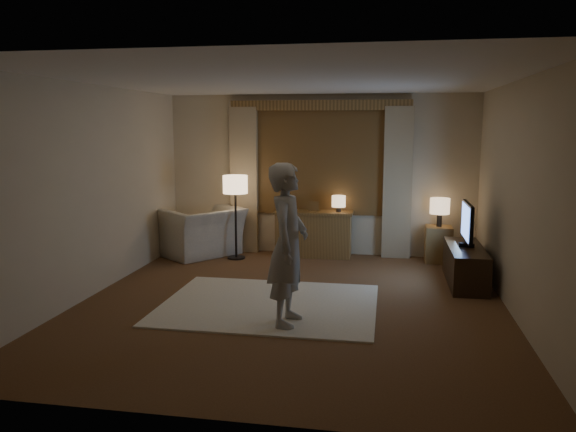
% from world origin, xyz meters
% --- Properties ---
extents(room, '(5.04, 5.54, 2.64)m').
position_xyz_m(room, '(0.00, 0.50, 1.33)').
color(room, brown).
rests_on(room, ground).
extents(rug, '(2.50, 2.00, 0.02)m').
position_xyz_m(rug, '(-0.24, -0.12, 0.01)').
color(rug, white).
rests_on(rug, floor).
extents(sideboard, '(1.20, 0.40, 0.70)m').
position_xyz_m(sideboard, '(-0.06, 2.50, 0.35)').
color(sideboard, brown).
rests_on(sideboard, floor).
extents(picture_frame, '(0.16, 0.02, 0.20)m').
position_xyz_m(picture_frame, '(-0.06, 2.50, 0.80)').
color(picture_frame, brown).
rests_on(picture_frame, sideboard).
extents(plant, '(0.16, 0.13, 0.30)m').
position_xyz_m(plant, '(-0.46, 2.50, 0.85)').
color(plant, '#999999').
rests_on(plant, sideboard).
extents(table_lamp_sideboard, '(0.22, 0.22, 0.30)m').
position_xyz_m(table_lamp_sideboard, '(0.34, 2.50, 0.90)').
color(table_lamp_sideboard, black).
rests_on(table_lamp_sideboard, sideboard).
extents(floor_lamp, '(0.39, 0.39, 1.33)m').
position_xyz_m(floor_lamp, '(-1.26, 2.12, 1.12)').
color(floor_lamp, black).
rests_on(floor_lamp, floor).
extents(armchair, '(1.57, 1.60, 0.78)m').
position_xyz_m(armchair, '(-1.89, 2.26, 0.39)').
color(armchair, '#BFB59E').
rests_on(armchair, floor).
extents(side_table, '(0.40, 0.40, 0.56)m').
position_xyz_m(side_table, '(1.90, 2.45, 0.28)').
color(side_table, brown).
rests_on(side_table, floor).
extents(table_lamp_side, '(0.30, 0.30, 0.44)m').
position_xyz_m(table_lamp_side, '(1.90, 2.45, 0.87)').
color(table_lamp_side, black).
rests_on(table_lamp_side, side_table).
extents(tv_stand, '(0.45, 1.40, 0.50)m').
position_xyz_m(tv_stand, '(2.15, 1.27, 0.25)').
color(tv_stand, black).
rests_on(tv_stand, floor).
extents(tv, '(0.20, 0.82, 0.59)m').
position_xyz_m(tv, '(2.15, 1.27, 0.83)').
color(tv, black).
rests_on(tv, tv_stand).
extents(person, '(0.45, 0.65, 1.70)m').
position_xyz_m(person, '(0.09, -0.72, 0.87)').
color(person, '#A6A299').
rests_on(person, rug).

